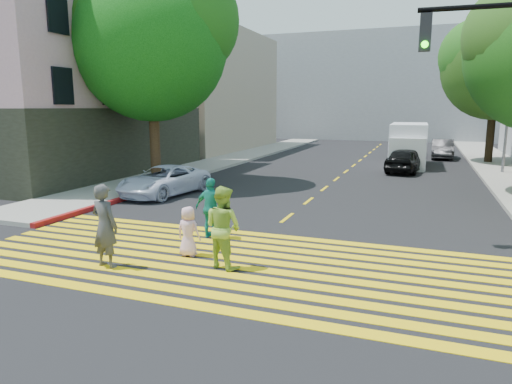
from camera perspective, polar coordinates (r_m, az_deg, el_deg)
The scene contains 20 objects.
ground at distance 9.93m, azimuth -6.12°, elevation -10.96°, with size 120.00×120.00×0.00m, color black.
sidewalk_left at distance 32.99m, azimuth -2.42°, elevation 4.30°, with size 3.00×40.00×0.15m, color gray.
curb_red at distance 18.39m, azimuth -17.19°, elevation -1.09°, with size 0.20×8.00×0.16m, color maroon.
crosswalk at distance 11.01m, azimuth -3.15°, elevation -8.70°, with size 13.40×5.30×0.01m.
lane_line at distance 31.25m, azimuth 12.52°, elevation 3.59°, with size 0.12×34.40×0.01m.
building_left_pink at distance 28.60m, azimuth -25.10°, elevation 11.43°, with size 12.10×14.10×11.00m.
building_left_tan at distance 41.51m, azimuth -9.00°, elevation 12.26°, with size 12.00×16.00×10.00m, color tan.
backdrop_block at distance 56.46m, azimuth 16.43°, elevation 12.48°, with size 30.00×8.00×12.00m, color gray.
tree_left at distance 22.70m, azimuth -12.76°, elevation 18.52°, with size 8.64×8.36×10.22m.
tree_right_far at distance 33.43m, azimuth 28.08°, elevation 14.30°, with size 7.41×6.76×9.69m.
pedestrian_man at distance 10.96m, azimuth -18.38°, elevation -4.05°, with size 0.71×0.47×1.94m, color #424242.
pedestrian_woman at distance 10.43m, azimuth -4.15°, elevation -4.40°, with size 0.92×0.72×1.90m, color #92BB3E.
pedestrian_child at distance 11.39m, azimuth -8.45°, elevation -4.89°, with size 0.61×0.40×1.25m, color #E2ADC6.
pedestrian_extra at distance 12.84m, azimuth -5.60°, elevation -2.02°, with size 1.00×0.42×1.70m, color #158577.
white_sedan at distance 19.54m, azimuth -11.39°, elevation 1.42°, with size 2.03×4.41×1.23m, color white.
dark_car_near at distance 27.29m, azimuth 18.16°, elevation 3.83°, with size 1.67×4.14×1.41m, color black.
silver_car at distance 37.14m, azimuth 18.69°, elevation 5.34°, with size 1.82×4.47×1.30m, color #979797.
dark_car_parked at distance 35.77m, azimuth 22.27°, elevation 5.00°, with size 1.46×4.18×1.38m, color black.
white_van at distance 30.14m, azimuth 18.49°, elevation 5.45°, with size 2.19×5.65×2.65m.
street_lamp at distance 28.25m, azimuth 28.87°, elevation 11.43°, with size 1.86×0.26×8.22m.
Camera 1 is at (4.16, -8.26, 3.62)m, focal length 32.00 mm.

